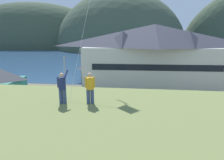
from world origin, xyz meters
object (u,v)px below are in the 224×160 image
at_px(parked_car_mid_row_center, 53,98).
at_px(wharf_dock, 116,70).
at_px(parked_car_mid_row_near, 90,98).
at_px(parked_car_front_row_red, 112,116).
at_px(parking_light_pole, 65,73).
at_px(parked_car_mid_row_far, 197,104).
at_px(parked_car_back_row_left, 26,113).
at_px(parked_car_corner_spot, 194,128).
at_px(harbor_lodge, 154,53).
at_px(storage_shed_waterside, 95,72).
at_px(person_kite_flyer, 62,87).
at_px(person_companion, 90,87).
at_px(parked_car_back_row_right, 160,100).
at_px(moored_boat_wharfside, 104,68).

bearing_deg(parked_car_mid_row_center, wharf_dock, 76.24).
bearing_deg(parked_car_mid_row_center, parked_car_mid_row_near, 9.34).
bearing_deg(parked_car_mid_row_center, parked_car_front_row_red, -29.66).
bearing_deg(parking_light_pole, parked_car_mid_row_far, -12.18).
height_order(parked_car_back_row_left, parked_car_corner_spot, same).
relative_size(harbor_lodge, parked_car_back_row_left, 6.74).
bearing_deg(storage_shed_waterside, parked_car_front_row_red, -73.33).
distance_m(harbor_lodge, parked_car_back_row_left, 25.52).
xyz_separation_m(parked_car_corner_spot, person_kite_flyer, (-9.71, -7.86, 5.89)).
height_order(storage_shed_waterside, parked_car_front_row_red, storage_shed_waterside).
distance_m(storage_shed_waterside, parked_car_front_row_red, 20.62).
xyz_separation_m(parked_car_back_row_left, person_companion, (9.69, -9.22, 5.87)).
relative_size(parked_car_mid_row_near, parked_car_front_row_red, 1.01).
bearing_deg(harbor_lodge, parked_car_corner_spot, -84.15).
height_order(storage_shed_waterside, parked_car_back_row_left, storage_shed_waterside).
relative_size(parked_car_back_row_right, person_companion, 2.48).
relative_size(parked_car_mid_row_center, person_companion, 2.47).
relative_size(moored_boat_wharfside, parked_car_front_row_red, 1.68).
relative_size(wharf_dock, parked_car_mid_row_near, 3.03).
bearing_deg(parked_car_front_row_red, parked_car_mid_row_near, 122.54).
height_order(moored_boat_wharfside, parked_car_front_row_red, moored_boat_wharfside).
relative_size(parked_car_back_row_right, parked_car_corner_spot, 1.00).
bearing_deg(parked_car_mid_row_center, storage_shed_waterside, 78.17).
relative_size(parked_car_mid_row_near, parked_car_back_row_right, 0.99).
height_order(wharf_dock, person_kite_flyer, person_kite_flyer).
relative_size(moored_boat_wharfside, parked_car_back_row_left, 1.69).
distance_m(wharf_dock, parked_car_corner_spot, 34.87).
xyz_separation_m(parked_car_mid_row_near, parked_car_back_row_right, (9.55, 0.08, 0.00)).
bearing_deg(person_companion, parking_light_pole, 114.14).
bearing_deg(parked_car_back_row_right, wharf_dock, 108.02).
height_order(parked_car_corner_spot, person_kite_flyer, person_kite_flyer).
xyz_separation_m(parked_car_mid_row_far, person_kite_flyer, (-11.97, -14.69, 5.89)).
bearing_deg(parked_car_mid_row_far, parked_car_mid_row_near, 176.38).
bearing_deg(parking_light_pole, moored_boat_wharfside, 83.80).
relative_size(parked_car_mid_row_near, parked_car_corner_spot, 0.99).
xyz_separation_m(parked_car_mid_row_near, parked_car_mid_row_far, (14.09, -0.89, 0.00)).
xyz_separation_m(parked_car_back_row_right, person_kite_flyer, (-7.44, -15.66, 5.89)).
height_order(parked_car_front_row_red, parking_light_pole, parking_light_pole).
bearing_deg(moored_boat_wharfside, parked_car_corner_spot, -67.49).
bearing_deg(parked_car_mid_row_near, wharf_dock, 87.12).
xyz_separation_m(wharf_dock, parked_car_mid_row_far, (12.80, -26.40, 0.71)).
xyz_separation_m(harbor_lodge, moored_boat_wharfside, (-11.87, 12.83, -5.41)).
bearing_deg(harbor_lodge, moored_boat_wharfside, 132.78).
bearing_deg(parked_car_mid_row_near, harbor_lodge, 53.91).
xyz_separation_m(parked_car_back_row_right, person_companion, (-5.92, -15.48, 5.87)).
height_order(storage_shed_waterside, parked_car_mid_row_center, storage_shed_waterside).
bearing_deg(parked_car_back_row_right, person_kite_flyer, -115.41).
distance_m(parked_car_back_row_right, parked_car_mid_row_far, 4.64).
relative_size(wharf_dock, person_companion, 7.44).
bearing_deg(parked_car_mid_row_far, parked_car_mid_row_center, 179.88).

